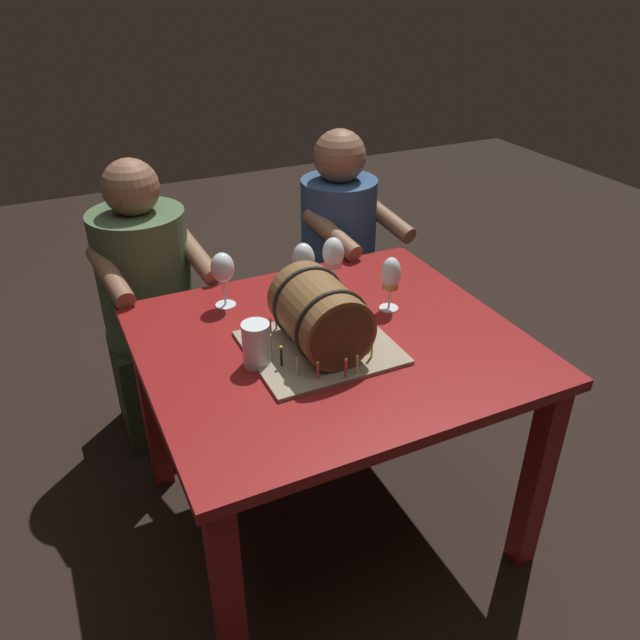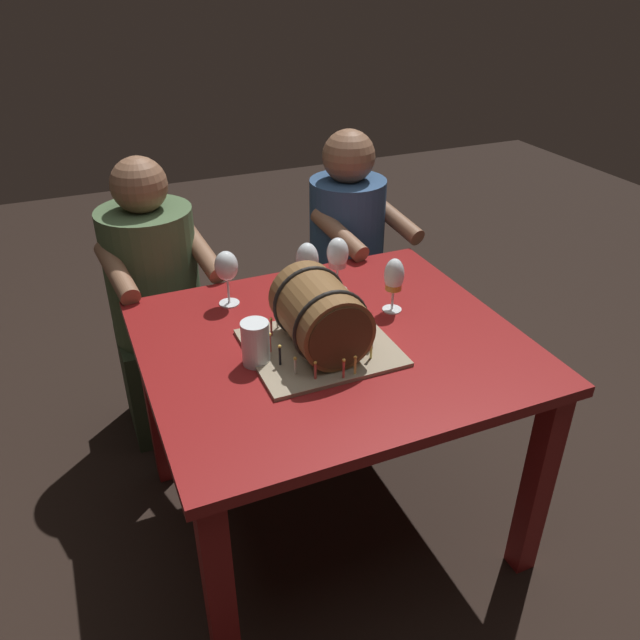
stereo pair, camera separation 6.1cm
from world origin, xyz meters
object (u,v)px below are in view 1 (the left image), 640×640
dining_table (331,371)px  person_seated_left (151,316)px  wine_glass_amber (391,276)px  person_seated_right (338,277)px  wine_glass_rose (333,255)px  wine_glass_empty (223,269)px  wine_glass_white (303,262)px  barrel_cake (320,318)px  beer_pint (256,347)px

dining_table → person_seated_left: size_ratio=0.97×
wine_glass_amber → person_seated_right: 0.76m
wine_glass_rose → wine_glass_empty: (-0.37, 0.05, 0.00)m
wine_glass_white → person_seated_left: 0.74m
barrel_cake → wine_glass_rose: (0.20, 0.32, 0.03)m
dining_table → barrel_cake: (-0.05, -0.03, 0.22)m
person_seated_right → wine_glass_rose: bearing=-119.1°
wine_glass_rose → person_seated_right: (0.26, 0.47, -0.35)m
barrel_cake → wine_glass_amber: bearing=21.8°
dining_table → wine_glass_rose: (0.15, 0.29, 0.25)m
dining_table → barrel_cake: size_ratio=2.68×
beer_pint → person_seated_left: size_ratio=0.11×
wine_glass_amber → beer_pint: (-0.50, -0.12, -0.06)m
barrel_cake → wine_glass_white: barrel_cake is taller
wine_glass_white → barrel_cake: bearing=-105.5°
wine_glass_rose → dining_table: bearing=-117.4°
wine_glass_amber → person_seated_left: person_seated_left is taller
beer_pint → person_seated_right: size_ratio=0.11×
wine_glass_amber → wine_glass_empty: bearing=152.4°
dining_table → person_seated_left: person_seated_left is taller
person_seated_left → dining_table: bearing=-61.6°
wine_glass_white → beer_pint: 0.42m
dining_table → wine_glass_amber: wine_glass_amber is taller
barrel_cake → person_seated_left: (-0.36, 0.79, -0.32)m
dining_table → wine_glass_rose: bearing=62.6°
wine_glass_empty → barrel_cake: bearing=-65.7°
wine_glass_amber → beer_pint: wine_glass_amber is taller
person_seated_right → person_seated_left: bearing=180.0°
wine_glass_empty → person_seated_left: person_seated_left is taller
wine_glass_rose → person_seated_left: 0.81m
wine_glass_white → wine_glass_rose: bearing=6.3°
wine_glass_rose → person_seated_right: 0.64m
dining_table → person_seated_right: bearing=61.5°
wine_glass_amber → person_seated_left: size_ratio=0.16×
person_seated_left → person_seated_right: 0.82m
wine_glass_empty → person_seated_right: (0.63, 0.42, -0.35)m
beer_pint → wine_glass_white: bearing=47.1°
barrel_cake → wine_glass_white: (0.09, 0.31, 0.03)m
dining_table → person_seated_left: bearing=118.4°
beer_pint → person_seated_right: 1.06m
barrel_cake → wine_glass_white: size_ratio=2.08×
wine_glass_rose → wine_glass_amber: 0.23m
wine_glass_rose → person_seated_right: bearing=60.9°
wine_glass_amber → beer_pint: 0.52m
person_seated_right → wine_glass_amber: bearing=-103.0°
wine_glass_amber → barrel_cake: bearing=-158.2°
wine_glass_rose → wine_glass_empty: bearing=171.7°
dining_table → wine_glass_rose: size_ratio=5.74×
wine_glass_rose → wine_glass_amber: (0.11, -0.20, -0.01)m
person_seated_left → person_seated_right: person_seated_right is taller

